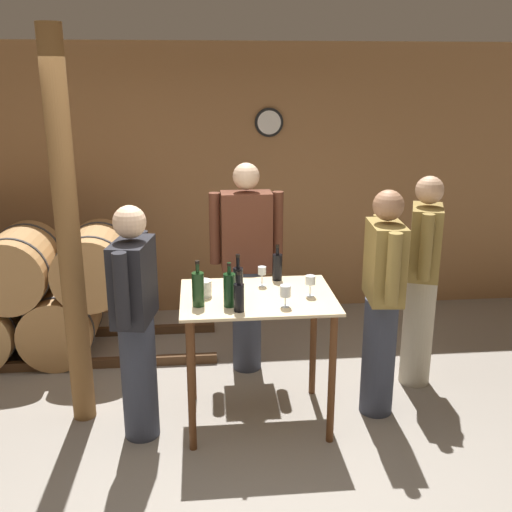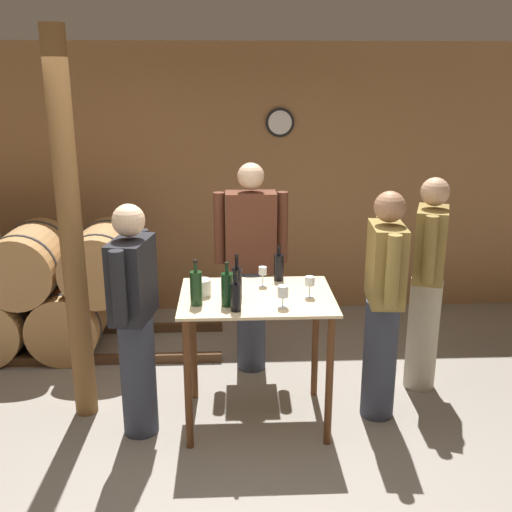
{
  "view_description": "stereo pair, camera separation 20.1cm",
  "coord_description": "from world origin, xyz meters",
  "px_view_note": "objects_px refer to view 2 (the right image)",
  "views": [
    {
      "loc": [
        -0.15,
        -3.37,
        2.4
      ],
      "look_at": [
        0.23,
        0.53,
        1.2
      ],
      "focal_mm": 42.0,
      "sensor_mm": 36.0,
      "label": 1
    },
    {
      "loc": [
        0.05,
        -3.38,
        2.4
      ],
      "look_at": [
        0.23,
        0.53,
        1.2
      ],
      "focal_mm": 42.0,
      "sensor_mm": 36.0,
      "label": 2
    }
  ],
  "objects_px": {
    "wine_glass_near_left": "(263,272)",
    "wooden_post": "(71,235)",
    "person_visitor_near_door": "(251,264)",
    "wine_bottle_left": "(227,289)",
    "wine_bottle_far_right": "(279,267)",
    "wine_glass_near_right": "(310,282)",
    "wine_bottle_right": "(237,281)",
    "person_host": "(135,318)",
    "person_visitor_with_scarf": "(383,302)",
    "wine_bottle_far_left": "(196,287)",
    "wine_glass_near_center": "(283,292)",
    "ice_bucket": "(202,287)",
    "person_visitor_bearded": "(427,281)",
    "wine_bottle_center": "(236,296)"
  },
  "relations": [
    {
      "from": "wine_glass_near_left",
      "to": "wooden_post",
      "type": "bearing_deg",
      "value": -178.49
    },
    {
      "from": "wine_glass_near_center",
      "to": "wooden_post",
      "type": "bearing_deg",
      "value": 164.92
    },
    {
      "from": "wine_glass_near_left",
      "to": "wine_glass_near_center",
      "type": "distance_m",
      "value": 0.43
    },
    {
      "from": "wine_bottle_far_right",
      "to": "wine_glass_near_left",
      "type": "height_order",
      "value": "wine_bottle_far_right"
    },
    {
      "from": "wine_bottle_far_left",
      "to": "wine_bottle_left",
      "type": "distance_m",
      "value": 0.2
    },
    {
      "from": "wine_bottle_left",
      "to": "wine_glass_near_right",
      "type": "bearing_deg",
      "value": 13.4
    },
    {
      "from": "wine_bottle_far_right",
      "to": "wine_glass_near_right",
      "type": "relative_size",
      "value": 1.84
    },
    {
      "from": "wine_bottle_left",
      "to": "wine_bottle_far_right",
      "type": "bearing_deg",
      "value": 52.2
    },
    {
      "from": "wine_bottle_center",
      "to": "wine_bottle_far_left",
      "type": "bearing_deg",
      "value": 155.49
    },
    {
      "from": "wine_glass_near_left",
      "to": "wine_bottle_far_left",
      "type": "bearing_deg",
      "value": -142.68
    },
    {
      "from": "wine_bottle_right",
      "to": "person_host",
      "type": "distance_m",
      "value": 0.72
    },
    {
      "from": "wine_bottle_far_right",
      "to": "wine_glass_near_right",
      "type": "xyz_separation_m",
      "value": [
        0.18,
        -0.35,
        0.0
      ]
    },
    {
      "from": "wine_bottle_far_right",
      "to": "person_visitor_with_scarf",
      "type": "distance_m",
      "value": 0.78
    },
    {
      "from": "wine_bottle_left",
      "to": "wine_bottle_right",
      "type": "distance_m",
      "value": 0.15
    },
    {
      "from": "person_host",
      "to": "person_visitor_with_scarf",
      "type": "distance_m",
      "value": 1.7
    },
    {
      "from": "wine_glass_near_right",
      "to": "ice_bucket",
      "type": "xyz_separation_m",
      "value": [
        -0.72,
        0.07,
        -0.05
      ]
    },
    {
      "from": "wine_bottle_far_left",
      "to": "person_visitor_bearded",
      "type": "distance_m",
      "value": 1.82
    },
    {
      "from": "wine_bottle_far_right",
      "to": "person_visitor_bearded",
      "type": "bearing_deg",
      "value": 5.93
    },
    {
      "from": "wine_bottle_right",
      "to": "person_host",
      "type": "relative_size",
      "value": 0.19
    },
    {
      "from": "person_visitor_with_scarf",
      "to": "wine_glass_near_right",
      "type": "bearing_deg",
      "value": -172.6
    },
    {
      "from": "wine_glass_near_center",
      "to": "person_host",
      "type": "height_order",
      "value": "person_host"
    },
    {
      "from": "wine_glass_near_left",
      "to": "person_host",
      "type": "height_order",
      "value": "person_host"
    },
    {
      "from": "wooden_post",
      "to": "wine_glass_near_center",
      "type": "distance_m",
      "value": 1.49
    },
    {
      "from": "ice_bucket",
      "to": "person_visitor_bearded",
      "type": "xyz_separation_m",
      "value": [
        1.69,
        0.4,
        -0.12
      ]
    },
    {
      "from": "wine_bottle_left",
      "to": "person_visitor_bearded",
      "type": "relative_size",
      "value": 0.18
    },
    {
      "from": "wine_bottle_left",
      "to": "person_visitor_near_door",
      "type": "distance_m",
      "value": 1.01
    },
    {
      "from": "wooden_post",
      "to": "person_visitor_near_door",
      "type": "bearing_deg",
      "value": 27.41
    },
    {
      "from": "wine_glass_near_left",
      "to": "wine_glass_near_right",
      "type": "xyz_separation_m",
      "value": [
        0.3,
        -0.24,
        0.0
      ]
    },
    {
      "from": "person_visitor_near_door",
      "to": "wine_bottle_far_right",
      "type": "bearing_deg",
      "value": -69.81
    },
    {
      "from": "wine_bottle_far_left",
      "to": "person_visitor_with_scarf",
      "type": "bearing_deg",
      "value": 7.77
    },
    {
      "from": "wine_bottle_far_right",
      "to": "person_host",
      "type": "height_order",
      "value": "person_host"
    },
    {
      "from": "person_visitor_bearded",
      "to": "wine_bottle_right",
      "type": "bearing_deg",
      "value": -162.18
    },
    {
      "from": "wine_bottle_center",
      "to": "wine_glass_near_center",
      "type": "height_order",
      "value": "wine_bottle_center"
    },
    {
      "from": "ice_bucket",
      "to": "person_visitor_near_door",
      "type": "relative_size",
      "value": 0.07
    },
    {
      "from": "wine_bottle_right",
      "to": "wine_bottle_far_left",
      "type": "bearing_deg",
      "value": -157.82
    },
    {
      "from": "wine_bottle_left",
      "to": "person_host",
      "type": "relative_size",
      "value": 0.18
    },
    {
      "from": "wine_bottle_far_left",
      "to": "person_host",
      "type": "bearing_deg",
      "value": 175.11
    },
    {
      "from": "ice_bucket",
      "to": "person_host",
      "type": "distance_m",
      "value": 0.49
    },
    {
      "from": "person_host",
      "to": "person_visitor_with_scarf",
      "type": "height_order",
      "value": "person_visitor_with_scarf"
    },
    {
      "from": "wine_glass_near_right",
      "to": "person_visitor_with_scarf",
      "type": "xyz_separation_m",
      "value": [
        0.53,
        0.07,
        -0.18
      ]
    },
    {
      "from": "wine_bottle_far_left",
      "to": "wine_glass_near_center",
      "type": "xyz_separation_m",
      "value": [
        0.56,
        -0.07,
        -0.02
      ]
    },
    {
      "from": "wooden_post",
      "to": "wine_glass_near_center",
      "type": "bearing_deg",
      "value": -15.08
    },
    {
      "from": "wine_glass_near_right",
      "to": "person_host",
      "type": "xyz_separation_m",
      "value": [
        -1.17,
        -0.07,
        -0.21
      ]
    },
    {
      "from": "wine_bottle_far_right",
      "to": "person_host",
      "type": "xyz_separation_m",
      "value": [
        -0.99,
        -0.42,
        -0.2
      ]
    },
    {
      "from": "person_host",
      "to": "wine_bottle_far_left",
      "type": "bearing_deg",
      "value": -4.89
    },
    {
      "from": "wine_bottle_right",
      "to": "wine_bottle_far_right",
      "type": "xyz_separation_m",
      "value": [
        0.31,
        0.35,
        -0.01
      ]
    },
    {
      "from": "wine_bottle_right",
      "to": "wine_glass_near_right",
      "type": "distance_m",
      "value": 0.49
    },
    {
      "from": "wine_bottle_right",
      "to": "person_visitor_bearded",
      "type": "xyz_separation_m",
      "value": [
        1.46,
        0.47,
        -0.18
      ]
    },
    {
      "from": "person_visitor_near_door",
      "to": "wine_bottle_left",
      "type": "bearing_deg",
      "value": -101.01
    },
    {
      "from": "wine_bottle_center",
      "to": "wine_glass_near_left",
      "type": "xyz_separation_m",
      "value": [
        0.2,
        0.46,
        0.0
      ]
    }
  ]
}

